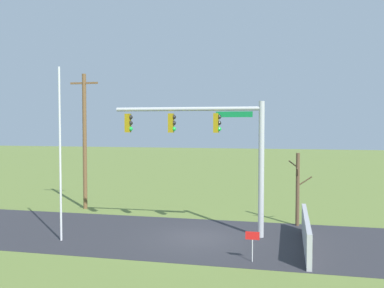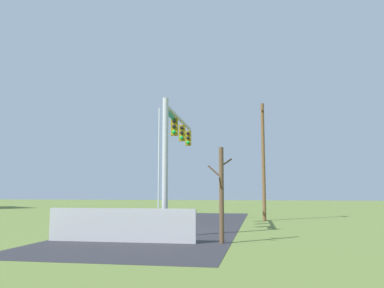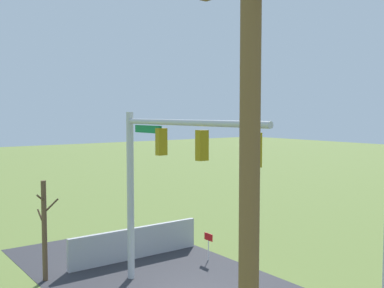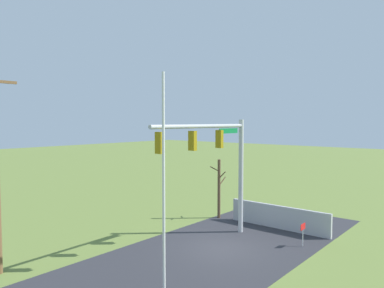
{
  "view_description": "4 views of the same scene",
  "coord_description": "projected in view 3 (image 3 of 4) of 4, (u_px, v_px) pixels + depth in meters",
  "views": [
    {
      "loc": [
        4.28,
        -20.11,
        5.48
      ],
      "look_at": [
        -0.48,
        0.91,
        4.52
      ],
      "focal_mm": 40.0,
      "sensor_mm": 36.0,
      "label": 1
    },
    {
      "loc": [
        21.27,
        5.2,
        2.11
      ],
      "look_at": [
        -0.76,
        1.42,
        4.82
      ],
      "focal_mm": 36.9,
      "sensor_mm": 36.0,
      "label": 2
    },
    {
      "loc": [
        -12.8,
        9.41,
        6.6
      ],
      "look_at": [
        -1.85,
        1.32,
        5.67
      ],
      "focal_mm": 42.74,
      "sensor_mm": 36.0,
      "label": 3
    },
    {
      "loc": [
        -15.15,
        -10.72,
        6.51
      ],
      "look_at": [
        -1.53,
        0.7,
        5.42
      ],
      "focal_mm": 34.28,
      "sensor_mm": 36.0,
      "label": 4
    }
  ],
  "objects": [
    {
      "name": "bare_tree",
      "position": [
        44.0,
        229.0,
        17.87
      ],
      "size": [
        1.27,
        1.02,
        3.97
      ],
      "color": "brown",
      "rests_on": "ground_plane"
    },
    {
      "name": "signal_mast",
      "position": [
        162.0,
        165.0,
        16.15
      ],
      "size": [
        7.54,
        0.44,
        6.63
      ],
      "color": "#B2B5BA",
      "rests_on": "ground_plane"
    },
    {
      "name": "sidewalk_corner",
      "position": [
        120.0,
        271.0,
        19.07
      ],
      "size": [
        6.0,
        6.0,
        0.01
      ],
      "primitive_type": "cube",
      "color": "#B7B5AD",
      "rests_on": "ground_plane"
    },
    {
      "name": "retaining_fence",
      "position": [
        136.0,
        243.0,
        20.71
      ],
      "size": [
        0.2,
        6.43,
        1.41
      ],
      "primitive_type": "cube",
      "color": "#A8A8AD",
      "rests_on": "ground_plane"
    },
    {
      "name": "utility_pole",
      "position": [
        249.0,
        274.0,
        5.76
      ],
      "size": [
        1.9,
        0.26,
        8.8
      ],
      "color": "brown",
      "rests_on": "ground_plane"
    },
    {
      "name": "open_sign",
      "position": [
        208.0,
        240.0,
        20.42
      ],
      "size": [
        0.56,
        0.04,
        1.22
      ],
      "color": "silver",
      "rests_on": "ground_plane"
    }
  ]
}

